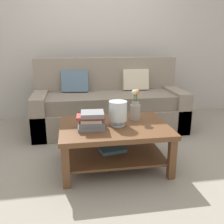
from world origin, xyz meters
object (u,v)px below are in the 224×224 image
object	(u,v)px
coffee_table	(114,136)
book_stack_main	(92,120)
flower_pitcher	(135,107)
glass_hurricane_vase	(118,112)
couch	(109,105)

from	to	relation	value
coffee_table	book_stack_main	world-z (taller)	book_stack_main
coffee_table	book_stack_main	size ratio (longest dim) A/B	3.89
coffee_table	flower_pitcher	world-z (taller)	flower_pitcher
flower_pitcher	book_stack_main	bearing A→B (deg)	-155.77
book_stack_main	glass_hurricane_vase	distance (m)	0.29
glass_hurricane_vase	flower_pitcher	xyz separation A→B (m)	(0.23, 0.17, -0.00)
coffee_table	book_stack_main	bearing A→B (deg)	-162.89
couch	glass_hurricane_vase	size ratio (longest dim) A/B	8.47
book_stack_main	glass_hurricane_vase	size ratio (longest dim) A/B	1.12
couch	coffee_table	world-z (taller)	couch
couch	coffee_table	size ratio (longest dim) A/B	1.95
couch	glass_hurricane_vase	xyz separation A→B (m)	(-0.09, -1.22, 0.25)
couch	flower_pitcher	bearing A→B (deg)	-82.44
couch	book_stack_main	xyz separation A→B (m)	(-0.37, -1.28, 0.19)
glass_hurricane_vase	couch	bearing A→B (deg)	85.76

